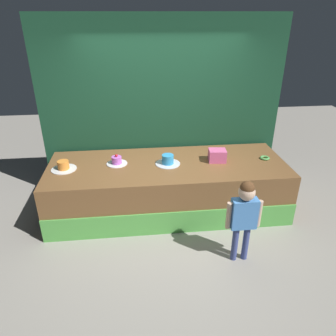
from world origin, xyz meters
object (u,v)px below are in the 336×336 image
Objects in this scene: donut at (265,158)px; pink_box at (217,155)px; child_figure at (244,211)px; cake_right at (168,160)px; cake_left at (63,166)px; cake_center at (117,161)px.

pink_box is at bearing 179.29° from donut.
child_figure is 7.73× the size of donut.
cake_left is at bearing -179.53° from cake_right.
pink_box is 0.74m from cake_right.
donut is at bearing 0.50° from cake_left.
child_figure is 3.61× the size of cake_center.
child_figure is 1.25m from pink_box.
child_figure is 4.34× the size of pink_box.
child_figure reaches higher than cake_left.
donut is 0.47× the size of cake_center.
child_figure reaches higher than cake_center.
cake_center is (-2.21, 0.07, 0.03)m from donut.
child_figure is at bearing -41.21° from cake_center.
donut is (0.72, 1.23, 0.08)m from child_figure.
child_figure reaches higher than pink_box.
child_figure is 2.53m from cake_left.
cake_center is at bearing 138.79° from child_figure.
cake_center is (-1.47, 0.06, -0.04)m from pink_box.
donut is (0.74, -0.01, -0.07)m from pink_box.
pink_box is 1.47m from cake_center.
cake_left is at bearing -179.10° from pink_box.
cake_right is (-0.74, -0.02, -0.03)m from pink_box.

